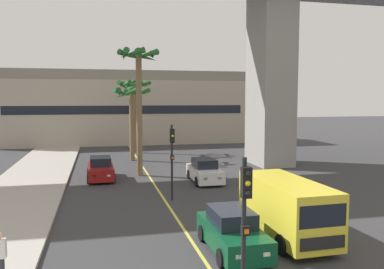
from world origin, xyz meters
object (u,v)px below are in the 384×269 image
at_px(car_queue_third, 232,232).
at_px(delivery_van, 286,207).
at_px(car_queue_second, 205,171).
at_px(traffic_light_median_far, 172,152).
at_px(palm_tree_near_median, 134,93).
at_px(car_queue_front, 101,169).
at_px(pedestrian_mid_block, 0,258).
at_px(palm_tree_mid_median, 132,103).
at_px(traffic_light_median_near, 245,217).
at_px(palm_tree_far_median, 139,79).

height_order(car_queue_third, delivery_van, delivery_van).
xyz_separation_m(car_queue_second, traffic_light_median_far, (-3.03, -4.39, 1.99)).
bearing_deg(car_queue_second, palm_tree_near_median, 101.70).
relative_size(car_queue_front, pedestrian_mid_block, 2.55).
xyz_separation_m(car_queue_front, palm_tree_mid_median, (2.87, 8.11, 4.52)).
distance_m(car_queue_second, palm_tree_near_median, 17.16).
distance_m(car_queue_front, traffic_light_median_near, 19.65).
bearing_deg(pedestrian_mid_block, car_queue_third, 10.56).
bearing_deg(delivery_van, palm_tree_far_median, 106.67).
relative_size(delivery_van, traffic_light_median_near, 1.26).
relative_size(car_queue_second, palm_tree_far_median, 0.45).
bearing_deg(car_queue_second, car_queue_front, 160.34).
xyz_separation_m(car_queue_front, pedestrian_mid_block, (-2.95, -16.06, 0.28)).
bearing_deg(palm_tree_far_median, car_queue_second, -38.67).
bearing_deg(delivery_van, car_queue_second, 91.69).
bearing_deg(delivery_van, palm_tree_mid_median, 101.13).
relative_size(delivery_van, pedestrian_mid_block, 3.27).
xyz_separation_m(delivery_van, traffic_light_median_far, (-3.37, 7.04, 1.43)).
bearing_deg(palm_tree_near_median, car_queue_front, -104.78).
bearing_deg(traffic_light_median_near, car_queue_second, 78.32).
distance_m(delivery_van, traffic_light_median_near, 6.74).
distance_m(car_queue_second, car_queue_third, 12.39).
distance_m(car_queue_second, pedestrian_mid_block, 16.78).
height_order(car_queue_front, traffic_light_median_far, traffic_light_median_far).
relative_size(car_queue_front, car_queue_second, 1.00).
height_order(car_queue_front, palm_tree_near_median, palm_tree_near_median).
height_order(traffic_light_median_far, palm_tree_mid_median, palm_tree_mid_median).
bearing_deg(delivery_van, traffic_light_median_far, 115.58).
bearing_deg(palm_tree_far_median, palm_tree_near_median, 86.58).
relative_size(car_queue_second, car_queue_third, 1.01).
xyz_separation_m(delivery_van, pedestrian_mid_block, (-10.15, -2.19, -0.29)).
bearing_deg(palm_tree_far_median, traffic_light_median_near, -88.33).
bearing_deg(pedestrian_mid_block, traffic_light_median_near, -26.71).
bearing_deg(palm_tree_near_median, delivery_van, -82.43).
bearing_deg(car_queue_third, pedestrian_mid_block, -169.44).
distance_m(traffic_light_median_far, pedestrian_mid_block, 11.57).
bearing_deg(car_queue_front, palm_tree_far_median, 15.88).
bearing_deg(traffic_light_median_near, palm_tree_far_median, 91.67).
height_order(car_queue_front, car_queue_third, same).
bearing_deg(car_queue_second, palm_tree_mid_median, 110.68).
bearing_deg(delivery_van, car_queue_front, 117.41).
relative_size(delivery_van, palm_tree_mid_median, 0.79).
height_order(car_queue_front, palm_tree_far_median, palm_tree_far_median).
xyz_separation_m(palm_tree_far_median, pedestrian_mid_block, (-5.75, -16.86, -6.05)).
relative_size(car_queue_third, traffic_light_median_far, 0.98).
distance_m(traffic_light_median_near, pedestrian_mid_block, 7.30).
xyz_separation_m(car_queue_third, delivery_van, (2.55, 0.77, 0.57)).
bearing_deg(pedestrian_mid_block, car_queue_front, 79.58).
relative_size(car_queue_front, palm_tree_far_median, 0.45).
relative_size(traffic_light_median_far, palm_tree_near_median, 0.56).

